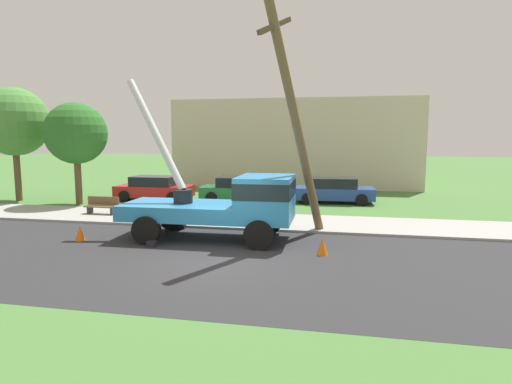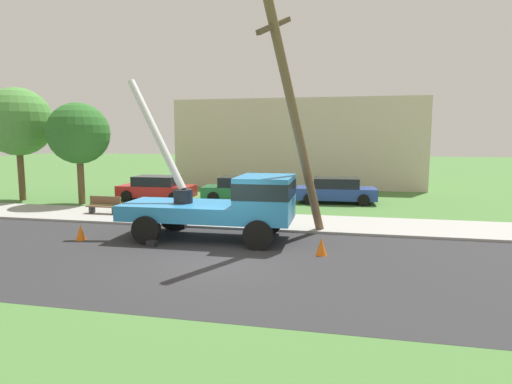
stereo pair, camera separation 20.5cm
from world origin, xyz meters
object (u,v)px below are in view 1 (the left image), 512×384
Objects in this scene: parked_sedan_blue at (334,190)px; roadside_tree_far at (76,134)px; leaning_utility_pole at (296,121)px; parked_sedan_red at (154,188)px; park_bench at (102,206)px; traffic_cone_behind at (80,233)px; traffic_cone_ahead at (322,246)px; utility_truck at (230,201)px; parked_sedan_green at (240,189)px; roadside_tree_near at (14,122)px.

roadside_tree_far is (-13.82, -3.32, 3.16)m from parked_sedan_blue.
leaning_utility_pole is 1.89× the size of parked_sedan_red.
traffic_cone_behind is at bearing -67.75° from park_bench.
leaning_utility_pole reaches higher than traffic_cone_ahead.
leaning_utility_pole is 1.86× the size of parked_sedan_blue.
roadside_tree_far is at bearing -147.75° from parked_sedan_red.
park_bench reaches higher than traffic_cone_ahead.
utility_truck is 1.22× the size of roadside_tree_far.
leaning_utility_pole is at bearing -64.32° from parked_sedan_green.
parked_sedan_red is 0.98× the size of parked_sedan_green.
roadside_tree_near is (-18.07, -2.82, 3.84)m from parked_sedan_blue.
park_bench is (-0.32, -5.09, -0.25)m from parked_sedan_red.
roadside_tree_near is 4.33m from roadside_tree_far.
roadside_tree_far is (-5.04, 7.53, 3.59)m from traffic_cone_behind.
parked_sedan_blue is (5.34, 0.61, 0.00)m from parked_sedan_green.
parked_sedan_red reaches higher than park_bench.
traffic_cone_behind is 13.97m from parked_sedan_blue.
traffic_cone_behind is at bearing -128.97° from parked_sedan_blue.
parked_sedan_red is at bearing 135.95° from traffic_cone_ahead.
traffic_cone_behind is (-5.28, -1.25, -1.13)m from utility_truck.
traffic_cone_behind is 0.09× the size of roadside_tree_near.
traffic_cone_ahead is 0.10× the size of roadside_tree_far.
parked_sedan_red is 5.04m from parked_sedan_green.
parked_sedan_red is at bearing 12.33° from roadside_tree_near.
parked_sedan_green is at bearing 6.03° from parked_sedan_red.
parked_sedan_blue is at bearing 89.39° from traffic_cone_ahead.
traffic_cone_ahead is 14.24m from parked_sedan_red.
leaning_utility_pole is 8.71m from traffic_cone_behind.
leaning_utility_pole reaches higher than traffic_cone_behind.
traffic_cone_ahead is at bearing -59.36° from leaning_utility_pole.
roadside_tree_near is at bearing 173.26° from roadside_tree_far.
roadside_tree_near is (-7.39, 3.41, 4.08)m from park_bench.
parked_sedan_green is at bearing 9.87° from roadside_tree_near.
leaning_utility_pole reaches higher than park_bench.
leaning_utility_pole is 1.50× the size of roadside_tree_far.
roadside_tree_near is at bearing -170.13° from parked_sedan_green.
leaning_utility_pole reaches higher than roadside_tree_far.
utility_truck is 5.54m from traffic_cone_behind.
roadside_tree_far reaches higher than parked_sedan_red.
park_bench is (-7.17, 3.38, -0.95)m from utility_truck.
parked_sedan_green is (5.01, 0.53, 0.00)m from parked_sedan_red.
parked_sedan_blue is (0.12, 11.03, 0.43)m from traffic_cone_ahead.
utility_truck is 12.16× the size of traffic_cone_ahead.
parked_sedan_blue is (10.35, 1.14, 0.00)m from parked_sedan_red.
parked_sedan_blue is (8.78, 10.85, 0.43)m from traffic_cone_behind.
roadside_tree_far is (-10.32, 6.29, 2.46)m from utility_truck.
leaning_utility_pole is 10.61m from park_bench.
parked_sedan_green is 13.48m from roadside_tree_near.
parked_sedan_blue is at bearing 13.52° from roadside_tree_far.
parked_sedan_green is 7.76m from park_bench.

